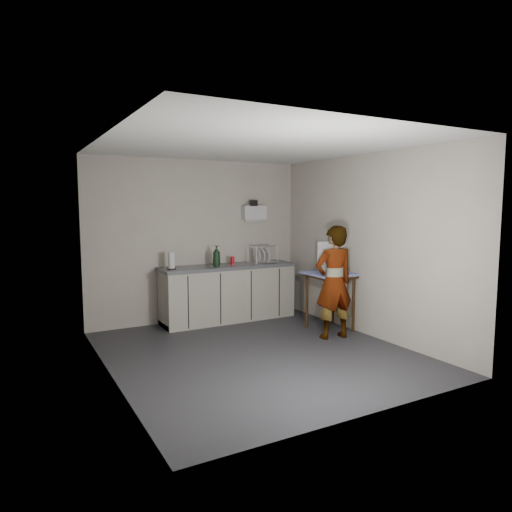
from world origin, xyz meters
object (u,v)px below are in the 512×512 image
kitchen_counter (228,294)px  soda_can (232,260)px  soap_bottle (216,256)px  bakery_box (331,266)px  dark_bottle (215,259)px  dish_rack (262,259)px  paper_towel (171,261)px  standing_man (334,282)px  side_table (330,280)px

kitchen_counter → soda_can: 0.56m
soap_bottle → bakery_box: 1.79m
dark_bottle → dish_rack: 0.83m
soap_bottle → bakery_box: (1.35, -1.17, -0.10)m
kitchen_counter → dark_bottle: 0.63m
bakery_box → paper_towel: bearing=165.6°
standing_man → dish_rack: standing_man is taller
standing_man → soap_bottle: 1.93m
side_table → bakery_box: (0.01, 0.00, 0.21)m
soap_bottle → soda_can: soap_bottle is taller
standing_man → paper_towel: standing_man is taller
paper_towel → dish_rack: dish_rack is taller
paper_towel → dish_rack: size_ratio=0.59×
kitchen_counter → dish_rack: (0.61, -0.05, 0.55)m
side_table → soda_can: bearing=128.6°
standing_man → dish_rack: bearing=-74.7°
side_table → bakery_box: size_ratio=1.92×
standing_man → dark_bottle: (-1.08, 1.66, 0.22)m
soap_bottle → dish_rack: (0.85, 0.03, -0.10)m
soda_can → soap_bottle: bearing=-160.1°
dark_bottle → dish_rack: dish_rack is taller
dish_rack → bakery_box: size_ratio=0.96×
side_table → dark_bottle: size_ratio=4.05×
dark_bottle → paper_towel: size_ratio=0.83×
soap_bottle → dish_rack: soap_bottle is taller
standing_man → dark_bottle: size_ratio=7.41×
dark_bottle → standing_man: bearing=-56.9°
soap_bottle → paper_towel: size_ratio=1.29×
dark_bottle → paper_towel: (-0.74, -0.05, 0.01)m
dark_bottle → paper_towel: paper_towel is taller
soap_bottle → dish_rack: size_ratio=0.77×
bakery_box → standing_man: bearing=-106.2°
paper_towel → bakery_box: size_ratio=0.57×
kitchen_counter → soda_can: soda_can is taller
kitchen_counter → dish_rack: bearing=-4.4°
side_table → soda_can: (-1.00, 1.30, 0.22)m
standing_man → dish_rack: 1.62m
paper_towel → kitchen_counter: bearing=1.6°
kitchen_counter → dark_bottle: (-0.22, 0.02, 0.59)m
kitchen_counter → bakery_box: (1.11, -1.25, 0.55)m
kitchen_counter → standing_man: bearing=-62.2°
dark_bottle → kitchen_counter: bearing=-6.1°
soda_can → side_table: bearing=-52.4°
kitchen_counter → dark_bottle: size_ratio=10.41×
standing_man → paper_towel: 2.44m
kitchen_counter → bakery_box: bakery_box is taller
soda_can → dish_rack: bearing=-10.3°
kitchen_counter → soap_bottle: size_ratio=6.71×
soda_can → dark_bottle: bearing=-176.1°
paper_towel → dish_rack: (1.57, -0.02, -0.05)m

